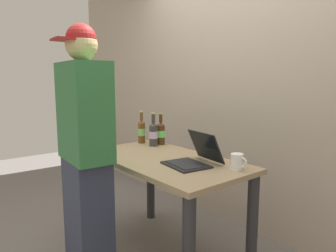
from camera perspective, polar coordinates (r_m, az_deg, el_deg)
The scene contains 8 objects.
desk at distance 2.38m, azimuth -0.65°, elevation -9.45°, with size 1.31×0.71×0.77m.
laptop at distance 2.17m, azimuth 4.77°, elevation -5.76°, with size 0.35×0.38×0.22m.
beer_bottle_dark at distance 2.75m, azimuth -2.71°, elevation -1.38°, with size 0.08×0.08×0.30m.
beer_bottle_brown at distance 2.89m, azimuth -4.91°, elevation -0.89°, with size 0.07×0.07×0.30m.
beer_bottle_green at distance 2.82m, azimuth -1.35°, elevation -1.22°, with size 0.08×0.08×0.29m.
person_figure at distance 2.04m, azimuth -14.89°, elevation -6.12°, with size 0.43×0.30×1.69m.
coffee_mug at distance 2.08m, azimuth 12.67°, elevation -6.47°, with size 0.12×0.08×0.11m.
back_wall at distance 2.90m, azimuth 13.28°, elevation 7.18°, with size 6.00×0.10×2.60m, color tan.
Camera 1 is at (1.78, -1.40, 1.35)m, focal length 33.01 mm.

